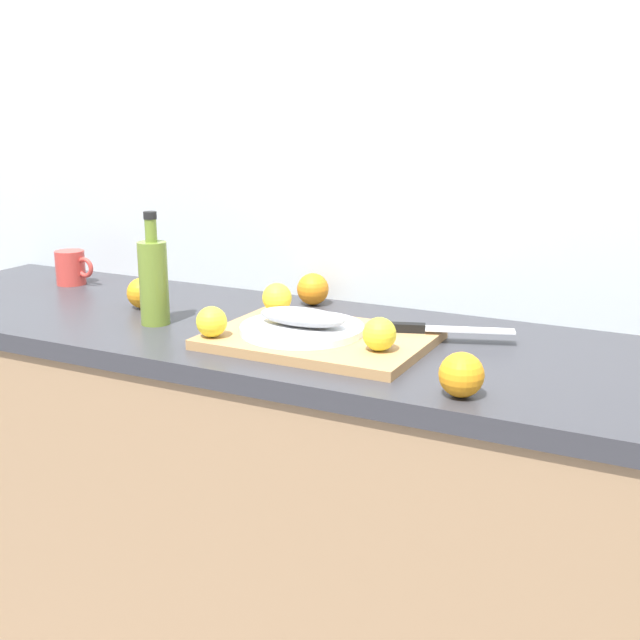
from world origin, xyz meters
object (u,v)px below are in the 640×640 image
olive_oil_bottle (154,280)px  lemon_0 (379,334)px  cutting_board (320,339)px  coffee_mug_0 (71,268)px  white_plate (302,329)px  fish_fillet (302,317)px  chef_knife (424,328)px

olive_oil_bottle → lemon_0: bearing=-2.3°
cutting_board → olive_oil_bottle: olive_oil_bottle is taller
lemon_0 → coffee_mug_0: bearing=166.2°
white_plate → olive_oil_bottle: olive_oil_bottle is taller
fish_fillet → olive_oil_bottle: bearing=-176.4°
olive_oil_bottle → cutting_board: bearing=3.9°
cutting_board → coffee_mug_0: coffee_mug_0 is taller
lemon_0 → coffee_mug_0: coffee_mug_0 is taller
white_plate → cutting_board: bearing=7.0°
fish_fillet → chef_knife: 0.25m
olive_oil_bottle → coffee_mug_0: 0.52m
lemon_0 → coffee_mug_0: 1.04m
cutting_board → chef_knife: (0.19, 0.11, 0.02)m
fish_fillet → chef_knife: size_ratio=0.67×
cutting_board → white_plate: 0.04m
lemon_0 → olive_oil_bottle: bearing=177.7°
cutting_board → white_plate: (-0.04, -0.00, 0.02)m
lemon_0 → olive_oil_bottle: size_ratio=0.26×
fish_fillet → coffee_mug_0: 0.84m
chef_knife → coffee_mug_0: size_ratio=2.39×
cutting_board → olive_oil_bottle: (-0.40, -0.03, 0.09)m
fish_fillet → chef_knife: bearing=26.7°
chef_knife → olive_oil_bottle: size_ratio=1.13×
white_plate → chef_knife: bearing=26.7°
white_plate → olive_oil_bottle: 0.37m
white_plate → olive_oil_bottle: bearing=-176.4°
fish_fillet → olive_oil_bottle: (-0.36, -0.02, 0.05)m
olive_oil_bottle → coffee_mug_0: (-0.46, 0.23, -0.05)m
cutting_board → lemon_0: lemon_0 is taller
white_plate → coffee_mug_0: (-0.82, 0.20, 0.02)m
cutting_board → white_plate: white_plate is taller
white_plate → fish_fillet: (-0.00, 0.00, 0.03)m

